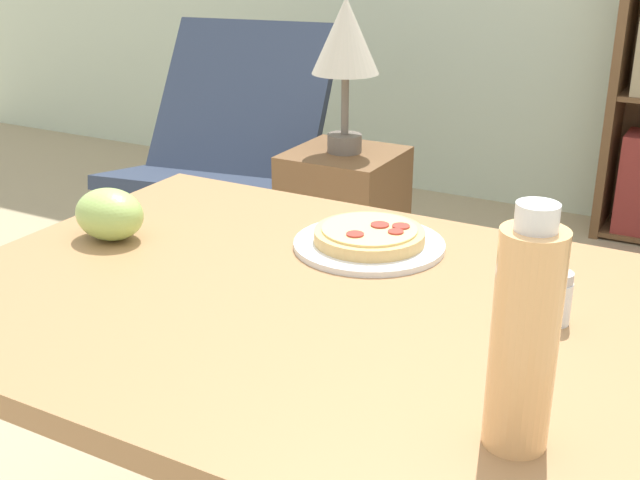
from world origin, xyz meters
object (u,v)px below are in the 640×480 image
side_table (343,231)px  table_lamp (346,43)px  lounge_chair_near (226,193)px  salt_shaker (557,298)px  pizza_on_plate (369,239)px  grape_bunch (109,214)px  drink_bottle (524,337)px

side_table → table_lamp: size_ratio=1.14×
lounge_chair_near → salt_shaker: bearing=-52.0°
pizza_on_plate → side_table: (-0.61, 1.12, -0.47)m
salt_shaker → grape_bunch: bearing=-176.1°
lounge_chair_near → table_lamp: bearing=-21.5°
drink_bottle → side_table: drink_bottle is taller
table_lamp → lounge_chair_near: bearing=168.4°
drink_bottle → lounge_chair_near: bearing=132.9°
lounge_chair_near → table_lamp: (0.55, -0.11, 0.60)m
drink_bottle → salt_shaker: (-0.03, 0.29, -0.09)m
table_lamp → salt_shaker: bearing=-52.7°
salt_shaker → side_table: salt_shaker is taller
pizza_on_plate → side_table: bearing=118.8°
pizza_on_plate → table_lamp: 1.28m
grape_bunch → salt_shaker: grape_bunch is taller
salt_shaker → table_lamp: table_lamp is taller
drink_bottle → side_table: bearing=122.5°
side_table → table_lamp: table_lamp is taller
salt_shaker → side_table: 1.63m
grape_bunch → side_table: bearing=99.5°
lounge_chair_near → side_table: (0.55, -0.11, -0.01)m
pizza_on_plate → drink_bottle: 0.55m
grape_bunch → side_table: (-0.22, 1.29, -0.50)m
salt_shaker → table_lamp: bearing=127.3°
grape_bunch → drink_bottle: (0.75, -0.24, 0.08)m
grape_bunch → lounge_chair_near: lounge_chair_near is taller
pizza_on_plate → grape_bunch: 0.43m
side_table → table_lamp: bearing=0.0°
pizza_on_plate → salt_shaker: 0.35m
lounge_chair_near → side_table: bearing=-21.5°
pizza_on_plate → side_table: size_ratio=0.46×
side_table → drink_bottle: bearing=-57.5°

